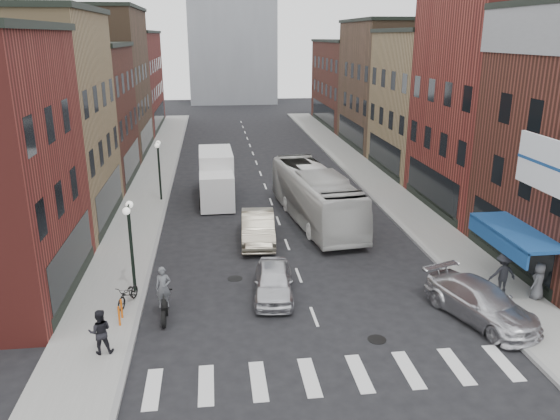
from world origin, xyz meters
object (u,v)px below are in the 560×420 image
at_px(curb_car, 481,302).
at_px(ped_right_c, 539,281).
at_px(bike_rack, 120,312).
at_px(transit_bus, 315,196).
at_px(sedan_left_far, 258,228).
at_px(streetlamp_far, 159,160).
at_px(box_truck, 216,177).
at_px(billboard_sign, 543,165).
at_px(streetlamp_near, 130,231).
at_px(motorcycle_rider, 164,295).
at_px(ped_left_solo, 100,332).
at_px(parked_bicycle, 128,294).
at_px(sedan_left_near, 274,281).
at_px(ped_right_a, 503,273).

distance_m(curb_car, ped_right_c, 3.31).
bearing_deg(curb_car, bike_rack, 156.05).
distance_m(transit_bus, sedan_left_far, 4.93).
bearing_deg(streetlamp_far, box_truck, 1.57).
height_order(billboard_sign, streetlamp_near, billboard_sign).
bearing_deg(bike_rack, ped_right_c, -0.54).
relative_size(bike_rack, ped_right_c, 0.50).
distance_m(motorcycle_rider, ped_left_solo, 3.18).
bearing_deg(streetlamp_far, billboard_sign, -47.59).
xyz_separation_m(streetlamp_far, ped_right_c, (17.00, -16.86, -1.96)).
relative_size(billboard_sign, ped_right_c, 2.31).
bearing_deg(parked_bicycle, ped_right_c, 13.89).
xyz_separation_m(streetlamp_far, sedan_left_near, (5.98, -15.00, -2.21)).
relative_size(streetlamp_far, motorcycle_rider, 1.85).
height_order(billboard_sign, streetlamp_far, billboard_sign).
height_order(streetlamp_far, ped_left_solo, streetlamp_far).
bearing_deg(ped_right_c, billboard_sign, 0.92).
bearing_deg(streetlamp_near, sedan_left_far, 43.55).
height_order(billboard_sign, sedan_left_far, billboard_sign).
distance_m(bike_rack, ped_left_solo, 2.23).
height_order(box_truck, parked_bicycle, box_truck).
bearing_deg(ped_left_solo, curb_car, 178.03).
height_order(box_truck, curb_car, box_truck).
xyz_separation_m(billboard_sign, sedan_left_far, (-10.11, 9.09, -5.31)).
relative_size(motorcycle_rider, ped_left_solo, 1.34).
relative_size(curb_car, ped_right_c, 3.19).
xyz_separation_m(curb_car, ped_right_a, (1.87, 1.84, 0.31)).
bearing_deg(parked_bicycle, sedan_left_near, 21.62).
distance_m(bike_rack, ped_right_a, 15.98).
bearing_deg(bike_rack, box_truck, 76.70).
distance_m(streetlamp_near, sedan_left_near, 6.46).
bearing_deg(streetlamp_near, box_truck, 75.03).
xyz_separation_m(transit_bus, curb_car, (4.29, -12.72, -0.85)).
relative_size(streetlamp_near, streetlamp_far, 1.00).
bearing_deg(motorcycle_rider, streetlamp_far, 91.55).
height_order(parked_bicycle, ped_left_solo, ped_left_solo).
distance_m(motorcycle_rider, ped_right_a, 14.30).
bearing_deg(curb_car, sedan_left_near, 140.56).
bearing_deg(ped_right_a, sedan_left_near, -5.52).
relative_size(motorcycle_rider, parked_bicycle, 1.32).
bearing_deg(billboard_sign, streetlamp_far, 132.41).
relative_size(billboard_sign, sedan_left_near, 0.89).
distance_m(billboard_sign, ped_right_c, 5.32).
bearing_deg(ped_right_c, bike_rack, -31.80).
relative_size(transit_bus, ped_left_solo, 6.93).
distance_m(motorcycle_rider, transit_bus, 13.78).
xyz_separation_m(billboard_sign, transit_bus, (-6.37, 12.22, -4.54)).
distance_m(billboard_sign, streetlamp_far, 23.92).
bearing_deg(streetlamp_near, motorcycle_rider, -58.40).
height_order(curb_car, ped_right_c, ped_right_c).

